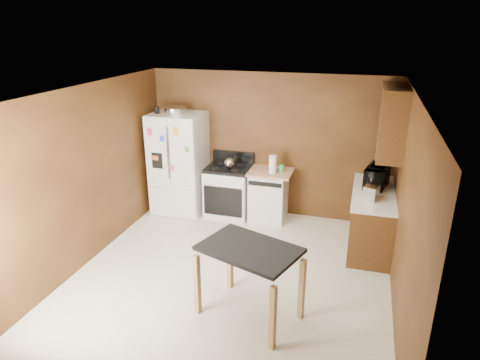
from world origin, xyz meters
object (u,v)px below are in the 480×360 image
at_px(kettle, 229,163).
at_px(toaster, 371,192).
at_px(roasting_pan, 175,110).
at_px(paper_towel, 273,164).
at_px(microwave, 377,177).
at_px(refrigerator, 179,163).
at_px(gas_range, 229,190).
at_px(green_canister, 281,168).
at_px(island, 249,259).
at_px(dishwasher, 269,195).
at_px(pen_cup, 157,110).

relative_size(kettle, toaster, 0.64).
distance_m(roasting_pan, toaster, 3.53).
height_order(paper_towel, microwave, microwave).
relative_size(paper_towel, refrigerator, 0.17).
relative_size(kettle, gas_range, 0.17).
bearing_deg(refrigerator, green_canister, 3.68).
height_order(paper_towel, island, paper_towel).
height_order(paper_towel, dishwasher, paper_towel).
bearing_deg(gas_range, toaster, -17.88).
relative_size(toaster, refrigerator, 0.16).
relative_size(toaster, microwave, 0.54).
relative_size(microwave, dishwasher, 0.60).
distance_m(kettle, paper_towel, 0.76).
distance_m(paper_towel, refrigerator, 1.71).
bearing_deg(refrigerator, gas_range, 3.81).
bearing_deg(paper_towel, refrigerator, -179.85).
bearing_deg(roasting_pan, toaster, -13.00).
distance_m(roasting_pan, kettle, 1.31).
xyz_separation_m(pen_cup, kettle, (1.25, 0.10, -0.87)).
distance_m(toaster, gas_range, 2.57).
distance_m(pen_cup, gas_range, 1.86).
xyz_separation_m(gas_range, island, (1.09, -2.62, 0.29)).
xyz_separation_m(kettle, green_canister, (0.88, 0.12, -0.04)).
xyz_separation_m(toaster, island, (-1.30, -1.85, -0.25)).
height_order(pen_cup, refrigerator, pen_cup).
distance_m(pen_cup, kettle, 1.53).
distance_m(kettle, island, 2.77).
bearing_deg(pen_cup, toaster, -9.55).
distance_m(kettle, microwave, 2.43).
relative_size(paper_towel, island, 0.24).
distance_m(pen_cup, paper_towel, 2.18).
relative_size(roasting_pan, refrigerator, 0.21).
distance_m(kettle, dishwasher, 0.88).
xyz_separation_m(refrigerator, gas_range, (0.91, 0.06, -0.44)).
xyz_separation_m(green_canister, refrigerator, (-1.83, -0.12, -0.05)).
distance_m(refrigerator, gas_range, 1.01).
height_order(microwave, refrigerator, refrigerator).
distance_m(green_canister, island, 2.69).
bearing_deg(pen_cup, roasting_pan, 31.47).
height_order(roasting_pan, gas_range, roasting_pan).
bearing_deg(kettle, roasting_pan, 176.12).
height_order(toaster, gas_range, toaster).
bearing_deg(paper_towel, roasting_pan, 178.13).
height_order(kettle, toaster, toaster).
xyz_separation_m(paper_towel, gas_range, (-0.79, 0.06, -0.58)).
relative_size(paper_towel, gas_range, 0.27).
height_order(paper_towel, gas_range, paper_towel).
relative_size(pen_cup, green_canister, 1.08).
bearing_deg(roasting_pan, kettle, -3.88).
distance_m(toaster, refrigerator, 3.37).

